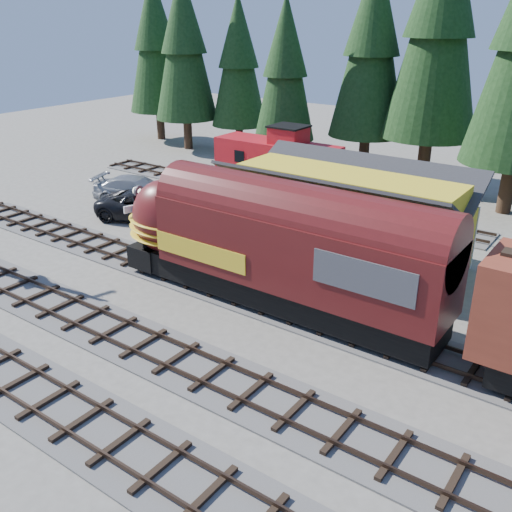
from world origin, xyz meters
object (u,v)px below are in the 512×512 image
Objects in this scene: locomotive at (263,249)px; pickup_truck_b at (138,190)px; caboose at (277,165)px; depot at (345,209)px; pickup_truck_a at (148,206)px.

locomotive is 2.59× the size of pickup_truck_b.
caboose is at bearing -64.77° from pickup_truck_b.
depot is at bearing 83.89° from locomotive.
locomotive is at bearing -132.26° from pickup_truck_a.
depot reaches higher than pickup_truck_a.
caboose is 1.44× the size of pickup_truck_b.
locomotive is 17.34m from pickup_truck_b.
depot is 13.65m from pickup_truck_a.
locomotive is at bearing -133.13° from pickup_truck_b.
pickup_truck_a is (-4.13, -8.94, -1.52)m from caboose.
locomotive is 13.80m from pickup_truck_a.
pickup_truck_a is at bearing -114.78° from caboose.
pickup_truck_b is (-3.01, 2.03, 0.02)m from pickup_truck_a.
pickup_truck_b is (-15.73, 7.09, -1.71)m from locomotive.
locomotive is 2.54× the size of pickup_truck_a.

